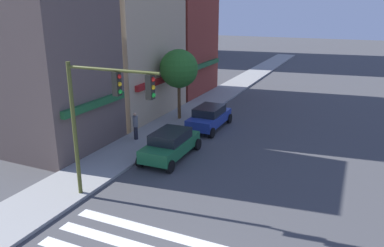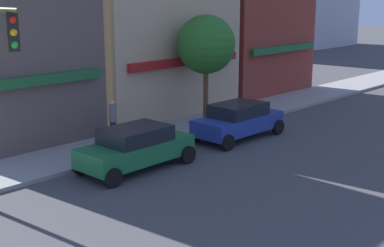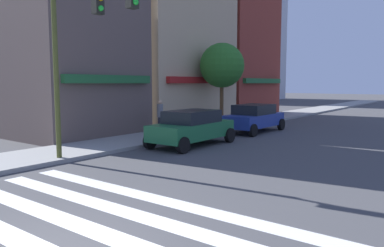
{
  "view_description": "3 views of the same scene",
  "coord_description": "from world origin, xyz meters",
  "px_view_note": "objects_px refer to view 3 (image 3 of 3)",
  "views": [
    {
      "loc": [
        -7.51,
        -4.52,
        8.28
      ],
      "look_at": [
        13.04,
        4.7,
        1.2
      ],
      "focal_mm": 35.0,
      "sensor_mm": 36.0,
      "label": 1
    },
    {
      "loc": [
        -2.05,
        -9.74,
        6.32
      ],
      "look_at": [
        13.04,
        4.7,
        1.2
      ],
      "focal_mm": 50.0,
      "sensor_mm": 36.0,
      "label": 2
    },
    {
      "loc": [
        -3.27,
        -5.37,
        2.8
      ],
      "look_at": [
        10.08,
        4.7,
        1.0
      ],
      "focal_mm": 35.0,
      "sensor_mm": 36.0,
      "label": 3
    }
  ],
  "objects_px": {
    "traffic_signal": "(83,33)",
    "sedan_green": "(192,127)",
    "sedan_blue": "(254,117)",
    "pedestrian_grey_coat": "(160,116)",
    "street_tree": "(222,66)"
  },
  "relations": [
    {
      "from": "traffic_signal",
      "to": "street_tree",
      "type": "xyz_separation_m",
      "value": [
        12.53,
        2.68,
        -0.5
      ]
    },
    {
      "from": "traffic_signal",
      "to": "sedan_green",
      "type": "relative_size",
      "value": 1.38
    },
    {
      "from": "pedestrian_grey_coat",
      "to": "sedan_green",
      "type": "bearing_deg",
      "value": 139.58
    },
    {
      "from": "sedan_green",
      "to": "sedan_blue",
      "type": "xyz_separation_m",
      "value": [
        5.93,
        0.0,
        0.0
      ]
    },
    {
      "from": "traffic_signal",
      "to": "sedan_blue",
      "type": "height_order",
      "value": "traffic_signal"
    },
    {
      "from": "traffic_signal",
      "to": "street_tree",
      "type": "bearing_deg",
      "value": 12.09
    },
    {
      "from": "traffic_signal",
      "to": "pedestrian_grey_coat",
      "type": "height_order",
      "value": "traffic_signal"
    },
    {
      "from": "sedan_green",
      "to": "street_tree",
      "type": "height_order",
      "value": "street_tree"
    },
    {
      "from": "sedan_blue",
      "to": "pedestrian_grey_coat",
      "type": "distance_m",
      "value": 5.51
    },
    {
      "from": "street_tree",
      "to": "sedan_green",
      "type": "bearing_deg",
      "value": -157.79
    },
    {
      "from": "traffic_signal",
      "to": "sedan_blue",
      "type": "bearing_deg",
      "value": -0.58
    },
    {
      "from": "traffic_signal",
      "to": "sedan_green",
      "type": "distance_m",
      "value": 6.7
    },
    {
      "from": "sedan_green",
      "to": "street_tree",
      "type": "xyz_separation_m",
      "value": [
        6.86,
        2.8,
        3.07
      ]
    },
    {
      "from": "sedan_green",
      "to": "traffic_signal",
      "type": "bearing_deg",
      "value": 177.93
    },
    {
      "from": "sedan_blue",
      "to": "street_tree",
      "type": "height_order",
      "value": "street_tree"
    }
  ]
}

